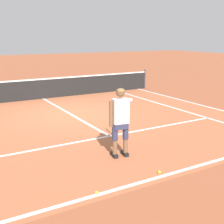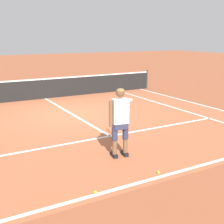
# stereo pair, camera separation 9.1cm
# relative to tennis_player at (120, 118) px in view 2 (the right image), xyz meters

# --- Properties ---
(ground_plane) EXTENTS (80.00, 80.00, 0.00)m
(ground_plane) POSITION_rel_tennis_player_xyz_m (0.52, 4.54, -0.99)
(ground_plane) COLOR #9E5133
(court_inner_surface) EXTENTS (10.98, 9.66, 0.00)m
(court_inner_surface) POSITION_rel_tennis_player_xyz_m (0.52, 3.23, -0.99)
(court_inner_surface) COLOR #B2603D
(court_inner_surface) RESTS_ON ground
(line_baseline) EXTENTS (10.98, 0.10, 0.01)m
(line_baseline) POSITION_rel_tennis_player_xyz_m (0.52, -1.40, -0.99)
(line_baseline) COLOR white
(line_baseline) RESTS_ON ground
(line_service) EXTENTS (8.23, 0.10, 0.01)m
(line_service) POSITION_rel_tennis_player_xyz_m (0.52, 1.46, -0.99)
(line_service) COLOR white
(line_service) RESTS_ON ground
(line_centre_service) EXTENTS (0.10, 6.40, 0.01)m
(line_centre_service) POSITION_rel_tennis_player_xyz_m (0.52, 4.66, -0.99)
(line_centre_service) COLOR white
(line_centre_service) RESTS_ON ground
(line_singles_right) EXTENTS (0.10, 9.26, 0.01)m
(line_singles_right) POSITION_rel_tennis_player_xyz_m (4.64, 3.23, -0.99)
(line_singles_right) COLOR white
(line_singles_right) RESTS_ON ground
(line_doubles_right) EXTENTS (0.10, 9.26, 0.01)m
(line_doubles_right) POSITION_rel_tennis_player_xyz_m (6.01, 3.23, -0.99)
(line_doubles_right) COLOR white
(line_doubles_right) RESTS_ON ground
(tennis_net) EXTENTS (11.96, 0.08, 1.07)m
(tennis_net) POSITION_rel_tennis_player_xyz_m (0.52, 7.86, -0.49)
(tennis_net) COLOR #333338
(tennis_net) RESTS_ON ground
(tennis_player) EXTENTS (0.77, 1.08, 1.71)m
(tennis_player) POSITION_rel_tennis_player_xyz_m (0.00, 0.00, 0.00)
(tennis_player) COLOR black
(tennis_player) RESTS_ON ground
(tennis_ball_near_feet) EXTENTS (0.07, 0.07, 0.07)m
(tennis_ball_near_feet) POSITION_rel_tennis_player_xyz_m (0.23, -1.26, -0.96)
(tennis_ball_near_feet) COLOR #CCE02D
(tennis_ball_near_feet) RESTS_ON ground
(tennis_ball_by_baseline) EXTENTS (0.07, 0.07, 0.07)m
(tennis_ball_by_baseline) POSITION_rel_tennis_player_xyz_m (-1.35, -1.37, -0.96)
(tennis_ball_by_baseline) COLOR #CCE02D
(tennis_ball_by_baseline) RESTS_ON ground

